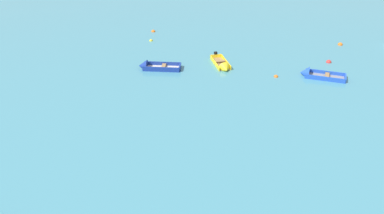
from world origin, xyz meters
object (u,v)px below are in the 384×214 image
Objects in this scene: mooring_buoy_trailing at (151,41)px; rowboat_deep_blue_outer_right at (151,67)px; mooring_buoy_far_field at (329,62)px; rowboat_blue_cluster_inner at (313,74)px; mooring_buoy_near_foreground at (340,45)px; rowboat_yellow_near_right at (223,66)px; mooring_buoy_midfield at (153,32)px; mooring_buoy_central at (276,77)px.

rowboat_deep_blue_outer_right is at bearing -75.17° from mooring_buoy_trailing.
mooring_buoy_trailing is at bearing 171.18° from mooring_buoy_far_field.
mooring_buoy_near_foreground is at bearing 66.59° from rowboat_blue_cluster_inner.
rowboat_yellow_near_right reaches higher than mooring_buoy_midfield.
mooring_buoy_trailing is (-16.00, -1.68, 0.00)m from mooring_buoy_near_foreground.
mooring_buoy_midfield is at bearing 144.34° from mooring_buoy_central.
mooring_buoy_near_foreground is 16.08m from mooring_buoy_trailing.
mooring_buoy_midfield reaches higher than mooring_buoy_trailing.
rowboat_deep_blue_outer_right is (-11.63, -0.60, 0.02)m from rowboat_blue_cluster_inner.
mooring_buoy_central is (-4.02, -3.25, 0.00)m from mooring_buoy_far_field.
rowboat_yellow_near_right is 8.14× the size of mooring_buoy_midfield.
rowboat_deep_blue_outer_right is 7.86× the size of mooring_buoy_near_foreground.
rowboat_blue_cluster_inner is 11.65m from rowboat_deep_blue_outer_right.
mooring_buoy_far_field reaches higher than mooring_buoy_midfield.
mooring_buoy_central is 0.99× the size of mooring_buoy_trailing.
rowboat_blue_cluster_inner is 1.02× the size of rowboat_deep_blue_outer_right.
mooring_buoy_far_field reaches higher than mooring_buoy_central.
rowboat_yellow_near_right reaches higher than mooring_buoy_central.
mooring_buoy_near_foreground is at bearing 52.83° from mooring_buoy_central.
rowboat_blue_cluster_inner reaches higher than mooring_buoy_central.
rowboat_deep_blue_outer_right reaches higher than mooring_buoy_far_field.
rowboat_blue_cluster_inner is 14.03m from mooring_buoy_trailing.
rowboat_blue_cluster_inner is at bearing -28.47° from mooring_buoy_midfield.
mooring_buoy_central is at bearing -13.51° from rowboat_yellow_near_right.
mooring_buoy_central is (3.87, -0.93, -0.14)m from rowboat_yellow_near_right.
mooring_buoy_midfield is 16.39m from mooring_buoy_near_foreground.
rowboat_yellow_near_right is 6.45m from rowboat_blue_cluster_inner.
mooring_buoy_central is at bearing -141.06° from mooring_buoy_far_field.
rowboat_deep_blue_outer_right is (-5.19, -1.01, 0.02)m from rowboat_yellow_near_right.
mooring_buoy_near_foreground is at bearing -2.26° from mooring_buoy_midfield.
mooring_buoy_far_field is (1.46, 2.73, -0.15)m from rowboat_blue_cluster_inner.
rowboat_blue_cluster_inner is 10.45× the size of mooring_buoy_trailing.
mooring_buoy_trailing reaches higher than mooring_buoy_central.
mooring_buoy_near_foreground is (9.32, 6.26, -0.14)m from rowboat_yellow_near_right.
mooring_buoy_near_foreground is (16.37, -0.65, 0.00)m from mooring_buoy_midfield.
rowboat_deep_blue_outer_right is 10.21× the size of mooring_buoy_trailing.
rowboat_yellow_near_right is 9.52× the size of mooring_buoy_central.
mooring_buoy_far_field is at bearing -8.82° from mooring_buoy_trailing.
mooring_buoy_far_field is 15.63m from mooring_buoy_midfield.
mooring_buoy_far_field is 4.19m from mooring_buoy_near_foreground.
rowboat_yellow_near_right is 5.29m from rowboat_deep_blue_outer_right.
mooring_buoy_midfield is 0.89× the size of mooring_buoy_near_foreground.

